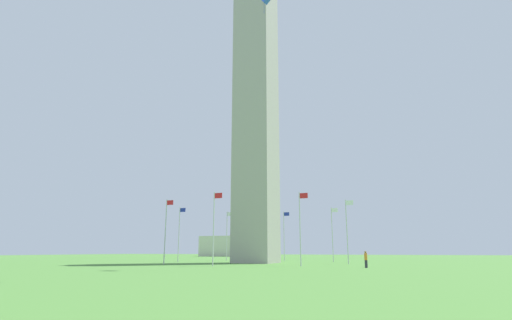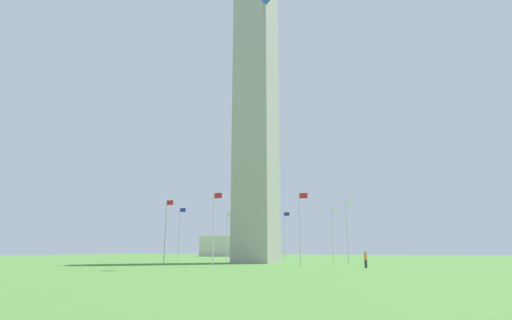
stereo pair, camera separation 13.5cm
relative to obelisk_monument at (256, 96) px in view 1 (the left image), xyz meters
The scene contains 12 objects.
ground_plane 26.27m from the obelisk_monument, ahead, with size 260.00×260.00×0.00m, color #477A33.
obelisk_monument is the anchor object (origin of this frame).
flagpole_n 25.41m from the obelisk_monument, ahead, with size 1.12×0.14×8.72m.
flagpole_ne 25.40m from the obelisk_monument, 44.83° to the left, with size 1.12×0.14×8.72m.
flagpole_e 25.38m from the obelisk_monument, 89.76° to the left, with size 1.12×0.14×8.72m.
flagpole_se 25.36m from the obelisk_monument, 134.83° to the left, with size 1.12×0.14×8.72m.
flagpole_s 25.35m from the obelisk_monument, behind, with size 1.12×0.14×8.72m.
flagpole_sw 25.36m from the obelisk_monument, 134.83° to the right, with size 1.12×0.14×8.72m.
flagpole_w 25.38m from the obelisk_monument, 89.76° to the right, with size 1.12×0.14×8.72m.
flagpole_nw 25.40m from the obelisk_monument, 44.83° to the right, with size 1.12×0.14×8.72m.
person_orange_shirt 32.65m from the obelisk_monument, 33.22° to the right, with size 0.32×0.32×1.77m.
distant_building 76.24m from the obelisk_monument, 117.59° to the left, with size 18.02×15.11×6.31m.
Camera 1 is at (22.74, -56.20, 1.79)m, focal length 28.03 mm.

